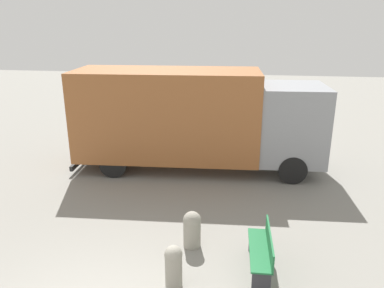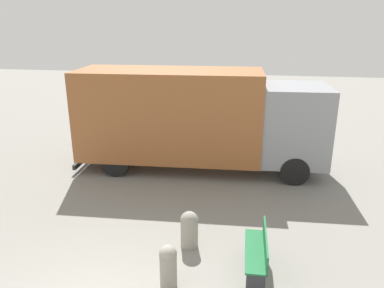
# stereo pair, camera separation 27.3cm
# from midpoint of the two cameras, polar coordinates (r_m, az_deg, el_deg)

# --- Properties ---
(delivery_truck) EXTENTS (8.11, 2.62, 3.27)m
(delivery_truck) POSITION_cam_midpoint_polar(r_m,az_deg,el_deg) (12.15, -0.29, 4.19)
(delivery_truck) COLOR #99592D
(delivery_truck) RESTS_ON ground
(park_bench) EXTENTS (0.44, 1.50, 0.88)m
(park_bench) POSITION_cam_midpoint_polar(r_m,az_deg,el_deg) (7.70, 9.70, -15.70)
(park_bench) COLOR #1E6638
(park_bench) RESTS_ON ground
(bollard_near_bench) EXTENTS (0.34, 0.34, 0.86)m
(bollard_near_bench) POSITION_cam_midpoint_polar(r_m,az_deg,el_deg) (7.28, -3.96, -17.91)
(bollard_near_bench) COLOR gray
(bollard_near_bench) RESTS_ON ground
(bollard_far_bench) EXTENTS (0.40, 0.40, 0.84)m
(bollard_far_bench) POSITION_cam_midpoint_polar(r_m,az_deg,el_deg) (8.38, -0.95, -12.69)
(bollard_far_bench) COLOR gray
(bollard_far_bench) RESTS_ON ground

